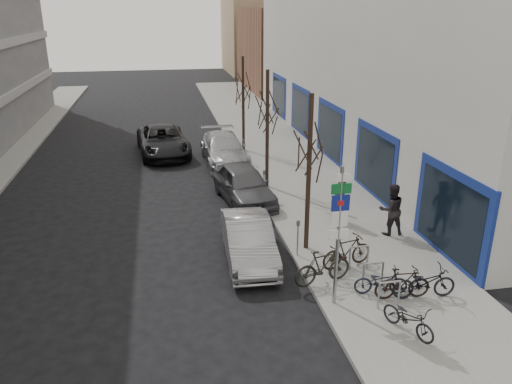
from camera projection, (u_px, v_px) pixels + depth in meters
name	position (u px, v px, depth m)	size (l,w,h in m)	color
ground	(251.00, 316.00, 13.75)	(120.00, 120.00, 0.00)	black
sidewalk_east	(306.00, 185.00, 23.74)	(5.00, 70.00, 0.15)	slate
commercial_building	(482.00, 61.00, 29.78)	(20.00, 32.00, 10.00)	#B7B7B2
brick_building_far	(304.00, 49.00, 51.51)	(12.00, 14.00, 8.00)	brown
tan_building_far	(276.00, 36.00, 65.24)	(13.00, 12.00, 9.00)	#937A5B
highway_sign_pole	(339.00, 229.00, 13.32)	(0.55, 0.10, 4.20)	gray
bike_rack	(373.00, 272.00, 14.75)	(0.66, 2.26, 0.83)	gray
tree_near	(310.00, 137.00, 16.01)	(1.80, 1.80, 5.50)	black
tree_mid	(267.00, 102.00, 22.00)	(1.80, 1.80, 5.50)	black
tree_far	(243.00, 82.00, 27.99)	(1.80, 1.80, 5.50)	black
meter_front	(298.00, 235.00, 16.58)	(0.10, 0.08, 1.27)	gray
meter_mid	(264.00, 181.00, 21.64)	(0.10, 0.08, 1.27)	gray
meter_back	(243.00, 149.00, 26.71)	(0.10, 0.08, 1.27)	gray
bike_near_left	(409.00, 316.00, 12.68)	(0.48, 1.58, 0.97)	black
bike_near_right	(402.00, 283.00, 14.17)	(0.49, 1.65, 1.00)	black
bike_mid_curb	(381.00, 279.00, 14.42)	(0.47, 1.56, 0.95)	black
bike_mid_inner	(323.00, 266.00, 14.93)	(0.57, 1.91, 1.16)	black
bike_far_curb	(425.00, 280.00, 14.20)	(0.56, 1.86, 1.13)	black
bike_far_inner	(347.00, 251.00, 15.92)	(0.54, 1.83, 1.11)	black
parked_car_front	(249.00, 240.00, 16.63)	(1.53, 4.38, 1.44)	gray
parked_car_mid	(244.00, 185.00, 21.61)	(1.90, 4.72, 1.61)	#4C4C51
parked_car_back	(224.00, 149.00, 27.10)	(2.21, 5.44, 1.58)	#9F9FA3
lane_car	(163.00, 141.00, 28.71)	(2.67, 5.80, 1.61)	black
pedestrian_near	(340.00, 201.00, 19.16)	(0.65, 0.43, 1.78)	black
pedestrian_far	(391.00, 209.00, 18.10)	(0.72, 0.49, 1.97)	black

